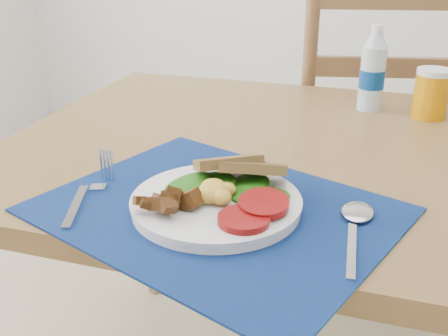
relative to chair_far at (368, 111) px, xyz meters
name	(u,v)px	position (x,y,z in m)	size (l,w,h in m)	color
table	(354,189)	(0.00, -0.68, 0.04)	(1.40, 0.90, 0.75)	brown
chair_far	(368,111)	(0.00, 0.00, 0.00)	(0.55, 0.53, 1.26)	brown
placemat	(216,210)	(-0.18, -0.99, 0.13)	(0.50, 0.39, 0.00)	#040431
breakfast_plate	(212,199)	(-0.19, -0.99, 0.15)	(0.25, 0.25, 0.06)	silver
fork	(90,194)	(-0.39, -1.01, 0.13)	(0.06, 0.19, 0.00)	#B2B5BA
spoon	(356,223)	(0.02, -0.98, 0.13)	(0.05, 0.20, 0.01)	#B2B5BA
water_bottle	(372,73)	(0.01, -0.40, 0.21)	(0.06, 0.06, 0.20)	#ADBFCC
juice_glass	(431,95)	(0.14, -0.42, 0.18)	(0.08, 0.08, 0.11)	#C77A05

